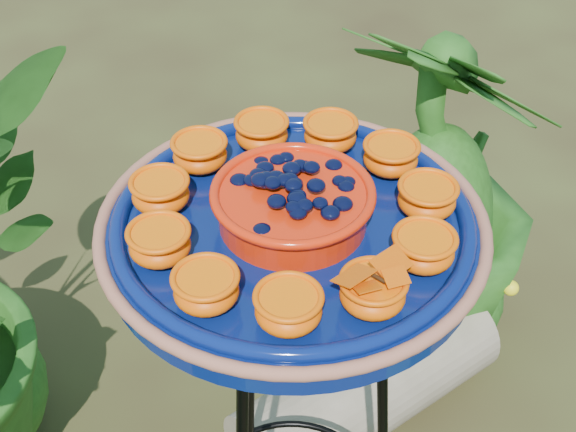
{
  "coord_description": "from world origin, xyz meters",
  "views": [
    {
      "loc": [
        -0.35,
        -0.67,
        1.57
      ],
      "look_at": [
        -0.04,
        -0.02,
        0.96
      ],
      "focal_mm": 50.0,
      "sensor_mm": 36.0,
      "label": 1
    }
  ],
  "objects": [
    {
      "name": "tripod_stand",
      "position": [
        -0.03,
        -0.01,
        0.55
      ],
      "size": [
        0.35,
        0.36,
        0.9
      ],
      "rotation": [
        0.0,
        0.0,
        0.07
      ],
      "color": "black",
      "rests_on": "ground"
    },
    {
      "name": "shrub_back_right",
      "position": [
        0.57,
        0.49,
        0.43
      ],
      "size": [
        0.64,
        0.64,
        0.86
      ],
      "primitive_type": "imported",
      "rotation": [
        0.0,
        0.0,
        2.01
      ],
      "color": "#1E4913",
      "rests_on": "ground"
    },
    {
      "name": "driftwood_log",
      "position": [
        0.29,
        0.28,
        0.11
      ],
      "size": [
        0.67,
        0.33,
        0.21
      ],
      "primitive_type": "cylinder",
      "rotation": [
        0.0,
        1.57,
        0.2
      ],
      "color": "gray",
      "rests_on": "ground"
    },
    {
      "name": "feeder_dish",
      "position": [
        -0.03,
        -0.01,
        0.94
      ],
      "size": [
        0.49,
        0.49,
        0.11
      ],
      "rotation": [
        0.0,
        0.0,
        0.07
      ],
      "color": "#071656",
      "rests_on": "tripod_stand"
    }
  ]
}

